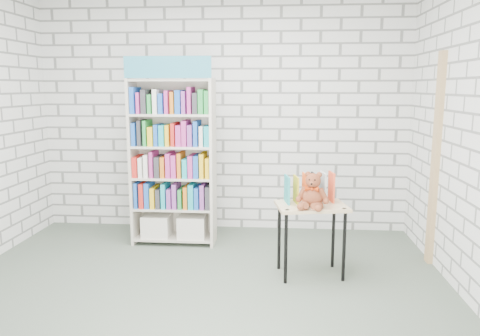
{
  "coord_description": "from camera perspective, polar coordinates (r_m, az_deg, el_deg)",
  "views": [
    {
      "loc": [
        0.68,
        -3.73,
        1.76
      ],
      "look_at": [
        0.3,
        0.95,
        0.95
      ],
      "focal_mm": 35.0,
      "sensor_mm": 36.0,
      "label": 1
    }
  ],
  "objects": [
    {
      "name": "room_shell",
      "position": [
        3.79,
        -5.74,
        10.17
      ],
      "size": [
        4.52,
        4.02,
        2.81
      ],
      "color": "silver",
      "rests_on": "ground"
    },
    {
      "name": "table_books",
      "position": [
        4.46,
        8.44,
        -2.47
      ],
      "size": [
        0.47,
        0.27,
        0.26
      ],
      "color": "teal",
      "rests_on": "display_table"
    },
    {
      "name": "door_trim",
      "position": [
        4.98,
        22.72,
        0.87
      ],
      "size": [
        0.05,
        0.12,
        2.1
      ],
      "primitive_type": "cube",
      "color": "tan",
      "rests_on": "ground"
    },
    {
      "name": "teddy_bear",
      "position": [
        4.27,
        8.83,
        -3.07
      ],
      "size": [
        0.3,
        0.29,
        0.33
      ],
      "color": "brown",
      "rests_on": "display_table"
    },
    {
      "name": "display_table",
      "position": [
        4.42,
        8.68,
        -5.65
      ],
      "size": [
        0.7,
        0.54,
        0.68
      ],
      "color": "tan",
      "rests_on": "ground"
    },
    {
      "name": "ground",
      "position": [
        4.18,
        -5.3,
        -15.13
      ],
      "size": [
        4.5,
        4.5,
        0.0
      ],
      "primitive_type": "plane",
      "color": "#4B584A",
      "rests_on": "ground"
    },
    {
      "name": "bookshelf",
      "position": [
        5.28,
        -8.12,
        0.89
      ],
      "size": [
        0.93,
        0.36,
        2.08
      ],
      "color": "beige",
      "rests_on": "ground"
    }
  ]
}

